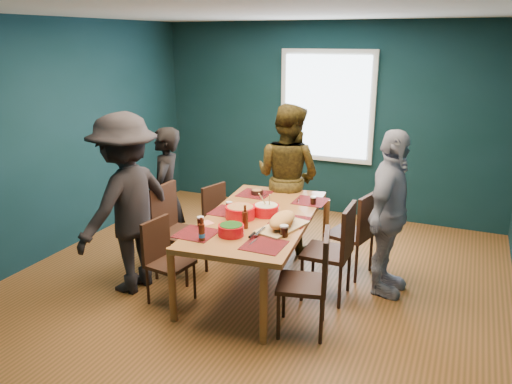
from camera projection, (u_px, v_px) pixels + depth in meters
room at (267, 150)px, 5.10m from camera, size 5.01×5.01×2.71m
dining_table at (259, 223)px, 5.00m from camera, size 1.22×2.11×0.77m
chair_left_far at (220, 215)px, 5.86m from camera, size 0.46×0.46×0.83m
chair_left_mid at (172, 224)px, 5.29m from camera, size 0.47×0.47×0.99m
chair_left_near at (164, 254)px, 4.79m from camera, size 0.42×0.42×0.82m
chair_right_far at (358, 228)px, 5.29m from camera, size 0.51×0.51×0.93m
chair_right_mid at (337, 245)px, 4.80m from camera, size 0.44×0.44×0.97m
chair_right_near at (313, 275)px, 4.24m from camera, size 0.51×0.51×0.93m
person_far_left at (166, 195)px, 5.63m from camera, size 0.53×0.65×1.54m
person_back at (287, 177)px, 5.97m from camera, size 0.97×0.83×1.75m
person_right at (389, 214)px, 4.85m from camera, size 0.50×1.01×1.66m
person_near_left at (127, 204)px, 4.91m from camera, size 0.83×1.25×1.81m
bowl_salad at (240, 212)px, 4.91m from camera, size 0.29×0.29×0.12m
bowl_dumpling at (266, 209)px, 5.00m from camera, size 0.26×0.26×0.24m
bowl_herbs at (231, 229)px, 4.48m from camera, size 0.24×0.24×0.10m
cutting_board at (282, 221)px, 4.64m from camera, size 0.40×0.70×0.15m
small_bowl at (257, 192)px, 5.65m from camera, size 0.14×0.14×0.06m
beer_bottle_a at (202, 233)px, 4.35m from camera, size 0.06×0.06×0.22m
beer_bottle_b at (245, 219)px, 4.64m from camera, size 0.06×0.06×0.22m
cola_glass_a at (201, 221)px, 4.70m from camera, size 0.07×0.07×0.09m
cola_glass_b at (284, 230)px, 4.45m from camera, size 0.08×0.08×0.11m
cola_glass_c at (313, 200)px, 5.31m from camera, size 0.07×0.07×0.09m
cola_glass_d at (229, 206)px, 5.14m from camera, size 0.07×0.07×0.09m
napkin_a at (290, 220)px, 4.88m from camera, size 0.17×0.17×0.00m
napkin_b at (206, 223)px, 4.79m from camera, size 0.16×0.16×0.00m
napkin_c at (265, 245)px, 4.28m from camera, size 0.16×0.16×0.00m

